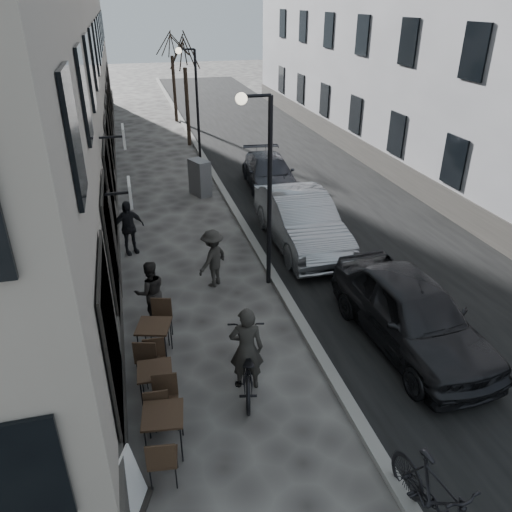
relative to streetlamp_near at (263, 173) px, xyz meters
name	(u,v)px	position (x,y,z in m)	size (l,w,h in m)	color
ground	(363,452)	(0.17, -6.00, -3.16)	(120.00, 120.00, 0.00)	#363331
road	(289,166)	(4.02, 10.00, -3.16)	(7.30, 60.00, 0.00)	black
kerb	(212,171)	(0.37, 10.00, -3.10)	(0.25, 60.00, 0.12)	gray
streetlamp_near	(263,173)	(0.00, 0.00, 0.00)	(0.90, 0.28, 5.09)	black
streetlamp_far	(193,93)	(0.00, 12.00, 0.00)	(0.90, 0.28, 5.09)	black
tree_near	(184,51)	(0.07, 15.00, 1.50)	(2.40, 2.40, 5.70)	black
tree_far	(171,42)	(0.07, 21.00, 1.50)	(2.40, 2.40, 5.70)	black
bistro_set_a	(164,428)	(-3.12, -5.08, -2.65)	(0.76, 1.72, 0.99)	black
bistro_set_b	(156,382)	(-3.16, -3.86, -2.68)	(0.68, 1.60, 0.94)	black
bistro_set_c	(155,338)	(-3.08, -2.48, -2.65)	(0.92, 1.74, 0.99)	black
sign_board	(133,487)	(-3.69, -6.04, -2.75)	(0.54, 0.65, 1.01)	black
utility_cabinet	(200,178)	(-0.55, 7.34, -2.46)	(0.52, 0.94, 1.41)	slate
bicycle	(247,363)	(-1.38, -3.85, -2.60)	(0.75, 2.14, 1.12)	black
cyclist_rider	(246,349)	(-1.38, -3.85, -2.24)	(0.67, 0.44, 1.84)	#272622
pedestrian_near	(151,292)	(-3.04, -1.00, -2.38)	(0.76, 0.59, 1.57)	black
pedestrian_mid	(213,258)	(-1.31, 0.27, -2.35)	(1.05, 0.60, 1.62)	#2A2824
pedestrian_far	(128,228)	(-3.43, 2.80, -2.32)	(0.99, 0.41, 1.69)	black
car_near	(411,313)	(2.47, -3.41, -2.34)	(1.93, 4.79, 1.63)	black
car_mid	(301,220)	(1.79, 2.03, -2.32)	(1.77, 5.08, 1.68)	gray
car_far	(270,173)	(2.31, 7.33, -2.51)	(1.83, 4.51, 1.31)	#31323A
moped	(436,499)	(0.52, -7.50, -2.56)	(0.56, 2.00, 1.20)	black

